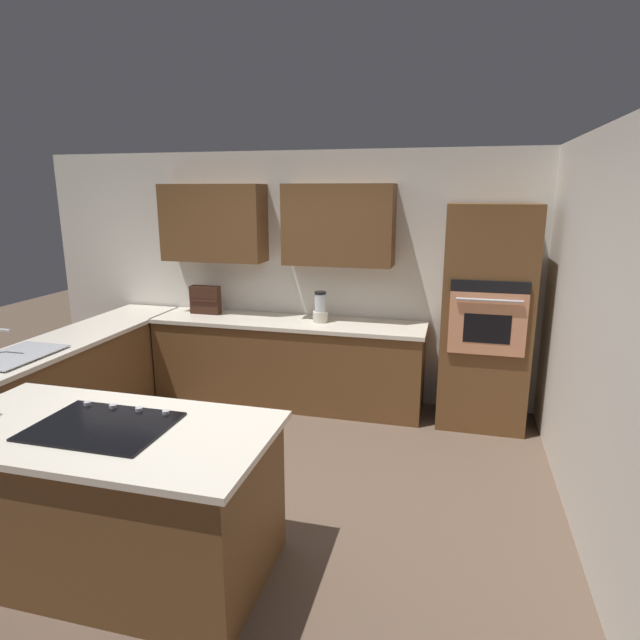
{
  "coord_description": "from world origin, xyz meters",
  "views": [
    {
      "loc": [
        -1.56,
        3.33,
        2.2
      ],
      "look_at": [
        -0.35,
        -1.33,
        1.02
      ],
      "focal_mm": 29.77,
      "sensor_mm": 36.0,
      "label": 1
    }
  ],
  "objects_px": {
    "cooktop": "(103,426)",
    "blender": "(320,309)",
    "sink_unit": "(15,355)",
    "spice_rack": "(205,300)",
    "wall_oven": "(486,318)"
  },
  "relations": [
    {
      "from": "cooktop",
      "to": "blender",
      "type": "bearing_deg",
      "value": -102.15
    },
    {
      "from": "sink_unit",
      "to": "blender",
      "type": "xyz_separation_m",
      "value": [
        -2.08,
        -1.74,
        0.12
      ]
    },
    {
      "from": "blender",
      "to": "cooktop",
      "type": "bearing_deg",
      "value": 77.85
    },
    {
      "from": "cooktop",
      "to": "spice_rack",
      "type": "bearing_deg",
      "value": -75.34
    },
    {
      "from": "wall_oven",
      "to": "cooktop",
      "type": "bearing_deg",
      "value": 50.77
    },
    {
      "from": "spice_rack",
      "to": "cooktop",
      "type": "bearing_deg",
      "value": 104.66
    },
    {
      "from": "cooktop",
      "to": "spice_rack",
      "type": "height_order",
      "value": "spice_rack"
    },
    {
      "from": "cooktop",
      "to": "blender",
      "type": "relative_size",
      "value": 2.41
    },
    {
      "from": "wall_oven",
      "to": "blender",
      "type": "bearing_deg",
      "value": -0.83
    },
    {
      "from": "sink_unit",
      "to": "cooktop",
      "type": "height_order",
      "value": "sink_unit"
    },
    {
      "from": "wall_oven",
      "to": "sink_unit",
      "type": "xyz_separation_m",
      "value": [
        3.68,
        1.72,
        -0.13
      ]
    },
    {
      "from": "cooktop",
      "to": "blender",
      "type": "height_order",
      "value": "blender"
    },
    {
      "from": "sink_unit",
      "to": "cooktop",
      "type": "xyz_separation_m",
      "value": [
        -1.5,
        0.95,
        -0.01
      ]
    },
    {
      "from": "cooktop",
      "to": "wall_oven",
      "type": "bearing_deg",
      "value": -129.23
    },
    {
      "from": "wall_oven",
      "to": "spice_rack",
      "type": "bearing_deg",
      "value": -1.66
    }
  ]
}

